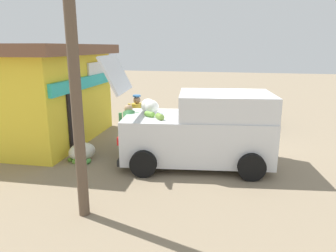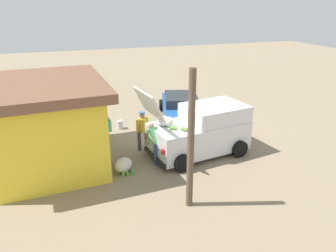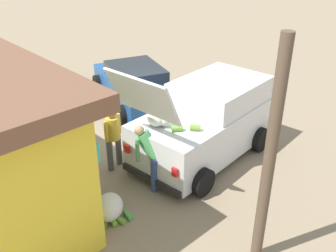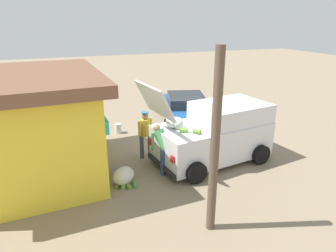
% 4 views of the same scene
% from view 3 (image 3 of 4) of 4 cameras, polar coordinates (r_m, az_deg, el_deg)
% --- Properties ---
extents(ground_plane, '(60.00, 60.00, 0.00)m').
position_cam_3_polar(ground_plane, '(11.46, -0.83, -0.67)').
color(ground_plane, gray).
extents(delivery_van, '(2.70, 4.52, 2.89)m').
position_cam_3_polar(delivery_van, '(9.88, 5.64, 0.65)').
color(delivery_van, silver).
rests_on(delivery_van, ground_plane).
extents(parked_sedan, '(4.64, 3.11, 1.30)m').
position_cam_3_polar(parked_sedan, '(13.19, -4.82, 6.12)').
color(parked_sedan, '#1E4C8C').
rests_on(parked_sedan, ground_plane).
extents(vendor_standing, '(0.43, 0.55, 1.66)m').
position_cam_3_polar(vendor_standing, '(9.40, -8.24, -1.17)').
color(vendor_standing, '#4C4C51').
rests_on(vendor_standing, ground_plane).
extents(customer_bending, '(0.72, 0.65, 1.54)m').
position_cam_3_polar(customer_bending, '(8.63, -2.66, -3.92)').
color(customer_bending, navy).
rests_on(customer_bending, ground_plane).
extents(unloaded_banana_pile, '(0.95, 0.93, 0.49)m').
position_cam_3_polar(unloaded_banana_pile, '(8.21, -8.73, -11.99)').
color(unloaded_banana_pile, silver).
rests_on(unloaded_banana_pile, ground_plane).
extents(paint_bucket, '(0.29, 0.29, 0.40)m').
position_cam_3_polar(paint_bucket, '(11.66, -17.00, -0.31)').
color(paint_bucket, silver).
rests_on(paint_bucket, ground_plane).
extents(utility_pole, '(0.20, 0.20, 4.18)m').
position_cam_3_polar(utility_pole, '(6.36, 14.92, -5.10)').
color(utility_pole, brown).
rests_on(utility_pole, ground_plane).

